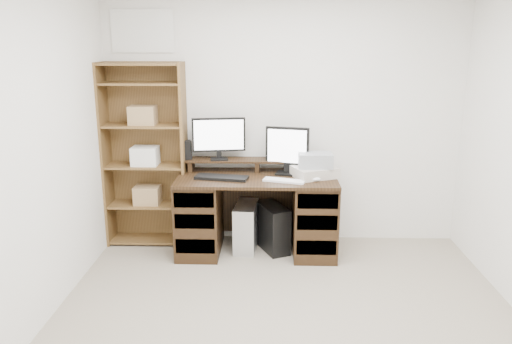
{
  "coord_description": "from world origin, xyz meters",
  "views": [
    {
      "loc": [
        -0.13,
        -2.89,
        1.99
      ],
      "look_at": [
        -0.25,
        1.43,
        0.85
      ],
      "focal_mm": 35.0,
      "sensor_mm": 36.0,
      "label": 1
    }
  ],
  "objects_px": {
    "tower_silver": "(246,226)",
    "tower_black": "(272,228)",
    "monitor_wide": "(219,136)",
    "printer": "(315,172)",
    "desk": "(257,213)",
    "bookshelf": "(146,154)",
    "monitor_small": "(287,149)"
  },
  "relations": [
    {
      "from": "tower_silver",
      "to": "tower_black",
      "type": "bearing_deg",
      "value": 0.15
    },
    {
      "from": "desk",
      "to": "tower_silver",
      "type": "xyz_separation_m",
      "value": [
        -0.1,
        0.06,
        -0.16
      ]
    },
    {
      "from": "desk",
      "to": "bookshelf",
      "type": "distance_m",
      "value": 1.24
    },
    {
      "from": "tower_black",
      "to": "bookshelf",
      "type": "height_order",
      "value": "bookshelf"
    },
    {
      "from": "monitor_wide",
      "to": "printer",
      "type": "relative_size",
      "value": 1.32
    },
    {
      "from": "printer",
      "to": "tower_black",
      "type": "bearing_deg",
      "value": 151.2
    },
    {
      "from": "monitor_wide",
      "to": "printer",
      "type": "xyz_separation_m",
      "value": [
        0.92,
        -0.19,
        -0.3
      ]
    },
    {
      "from": "desk",
      "to": "printer",
      "type": "distance_m",
      "value": 0.68
    },
    {
      "from": "monitor_small",
      "to": "printer",
      "type": "relative_size",
      "value": 1.17
    },
    {
      "from": "desk",
      "to": "bookshelf",
      "type": "height_order",
      "value": "bookshelf"
    },
    {
      "from": "desk",
      "to": "printer",
      "type": "bearing_deg",
      "value": -0.04
    },
    {
      "from": "tower_black",
      "to": "bookshelf",
      "type": "relative_size",
      "value": 0.27
    },
    {
      "from": "monitor_small",
      "to": "bookshelf",
      "type": "relative_size",
      "value": 0.25
    },
    {
      "from": "monitor_wide",
      "to": "bookshelf",
      "type": "bearing_deg",
      "value": 169.53
    },
    {
      "from": "monitor_small",
      "to": "tower_silver",
      "type": "xyz_separation_m",
      "value": [
        -0.39,
        -0.05,
        -0.77
      ]
    },
    {
      "from": "monitor_wide",
      "to": "monitor_small",
      "type": "xyz_separation_m",
      "value": [
        0.66,
        -0.09,
        -0.1
      ]
    },
    {
      "from": "monitor_small",
      "to": "bookshelf",
      "type": "bearing_deg",
      "value": -170.94
    },
    {
      "from": "printer",
      "to": "bookshelf",
      "type": "bearing_deg",
      "value": 149.13
    },
    {
      "from": "desk",
      "to": "tower_black",
      "type": "distance_m",
      "value": 0.23
    },
    {
      "from": "desk",
      "to": "bookshelf",
      "type": "relative_size",
      "value": 0.83
    },
    {
      "from": "tower_silver",
      "to": "bookshelf",
      "type": "height_order",
      "value": "bookshelf"
    },
    {
      "from": "monitor_wide",
      "to": "desk",
      "type": "bearing_deg",
      "value": -36.31
    },
    {
      "from": "monitor_wide",
      "to": "tower_silver",
      "type": "bearing_deg",
      "value": -35.91
    },
    {
      "from": "tower_silver",
      "to": "bookshelf",
      "type": "distance_m",
      "value": 1.22
    },
    {
      "from": "printer",
      "to": "bookshelf",
      "type": "distance_m",
      "value": 1.66
    },
    {
      "from": "monitor_wide",
      "to": "tower_black",
      "type": "xyz_separation_m",
      "value": [
        0.52,
        -0.16,
        -0.87
      ]
    },
    {
      "from": "desk",
      "to": "tower_silver",
      "type": "relative_size",
      "value": 3.31
    },
    {
      "from": "monitor_small",
      "to": "tower_black",
      "type": "relative_size",
      "value": 0.93
    },
    {
      "from": "bookshelf",
      "to": "tower_black",
      "type": "bearing_deg",
      "value": -8.04
    },
    {
      "from": "monitor_wide",
      "to": "tower_black",
      "type": "bearing_deg",
      "value": -25.51
    },
    {
      "from": "desk",
      "to": "monitor_wide",
      "type": "xyz_separation_m",
      "value": [
        -0.37,
        0.19,
        0.71
      ]
    },
    {
      "from": "tower_black",
      "to": "monitor_small",
      "type": "bearing_deg",
      "value": 3.31
    }
  ]
}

